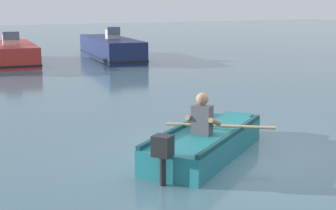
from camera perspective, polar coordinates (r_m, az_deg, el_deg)
The scene contains 4 objects.
ground_plane at distance 8.96m, azimuth 9.45°, elevation -6.11°, with size 120.00×120.00×0.00m, color slate.
rowboat_with_person at distance 9.00m, azimuth 4.47°, elevation -4.24°, with size 3.34×2.69×1.19m.
moored_boat_red at distance 23.99m, azimuth -17.65°, elevation 5.64°, with size 2.69×5.79×1.49m.
moored_boat_navy at distance 25.02m, azimuth -6.66°, elevation 6.46°, with size 2.72×6.98×1.61m.
Camera 1 is at (-5.26, -6.73, 2.70)m, focal length 52.81 mm.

